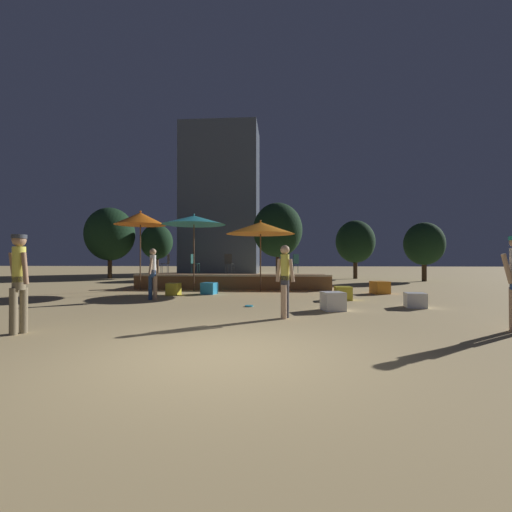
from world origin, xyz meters
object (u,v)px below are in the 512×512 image
(cube_seat_4, at_px, (343,293))
(person_2, at_px, (19,277))
(cube_seat_3, at_px, (209,288))
(person_3, at_px, (153,272))
(background_tree_3, at_px, (110,234))
(background_tree_4, at_px, (424,244))
(cube_seat_2, at_px, (333,301))
(bistro_chair_3, at_px, (194,262))
(cube_seat_5, at_px, (415,300))
(patio_umbrella_1, at_px, (140,219))
(person_0, at_px, (285,279))
(patio_umbrella_0, at_px, (261,228))
(background_tree_1, at_px, (278,230))
(cube_seat_1, at_px, (380,288))
(bistro_chair_2, at_px, (167,262))
(frisbee_disc, at_px, (249,306))
(bistro_chair_1, at_px, (229,262))
(background_tree_0, at_px, (157,242))
(bistro_chair_0, at_px, (295,262))
(background_tree_2, at_px, (355,242))
(patio_umbrella_2, at_px, (194,220))
(cube_seat_0, at_px, (173,289))

(cube_seat_4, height_order, person_2, person_2)
(cube_seat_3, distance_m, person_3, 2.51)
(background_tree_3, xyz_separation_m, background_tree_4, (20.27, -1.59, -0.80))
(cube_seat_2, relative_size, bistro_chair_3, 0.70)
(cube_seat_5, xyz_separation_m, bistro_chair_3, (-7.77, 6.27, 1.01))
(patio_umbrella_1, height_order, cube_seat_2, patio_umbrella_1)
(cube_seat_2, distance_m, person_0, 1.89)
(patio_umbrella_0, xyz_separation_m, background_tree_4, (9.41, 7.00, -0.37))
(patio_umbrella_1, xyz_separation_m, background_tree_1, (5.75, 11.57, 0.48))
(cube_seat_1, xyz_separation_m, background_tree_4, (4.81, 7.75, 2.00))
(cube_seat_5, bearing_deg, person_0, -151.07)
(bistro_chair_2, xyz_separation_m, frisbee_disc, (4.51, -6.41, -1.19))
(cube_seat_5, distance_m, bistro_chair_1, 8.29)
(patio_umbrella_1, relative_size, cube_seat_5, 5.89)
(bistro_chair_1, distance_m, background_tree_0, 10.45)
(bistro_chair_0, height_order, background_tree_3, background_tree_3)
(cube_seat_4, height_order, bistro_chair_1, bistro_chair_1)
(background_tree_2, bearing_deg, background_tree_4, -35.93)
(bistro_chair_0, distance_m, bistro_chair_2, 6.09)
(patio_umbrella_2, relative_size, cube_seat_3, 5.34)
(patio_umbrella_0, xyz_separation_m, bistro_chair_3, (-3.28, 1.79, -1.40))
(cube_seat_5, xyz_separation_m, bistro_chair_0, (-2.98, 6.68, 1.01))
(patio_umbrella_2, distance_m, bistro_chair_2, 3.14)
(person_3, height_order, background_tree_4, background_tree_4)
(patio_umbrella_2, distance_m, background_tree_3, 11.87)
(patio_umbrella_2, bearing_deg, patio_umbrella_0, 2.14)
(cube_seat_4, bearing_deg, bistro_chair_3, 142.67)
(patio_umbrella_2, xyz_separation_m, bistro_chair_1, (1.27, 1.27, -1.74))
(patio_umbrella_2, distance_m, person_3, 3.80)
(cube_seat_3, height_order, person_3, person_3)
(bistro_chair_0, relative_size, background_tree_2, 0.23)
(cube_seat_0, distance_m, bistro_chair_0, 6.19)
(bistro_chair_3, xyz_separation_m, frisbee_disc, (3.22, -6.42, -1.19))
(background_tree_4, bearing_deg, bistro_chair_3, -157.69)
(patio_umbrella_2, height_order, cube_seat_4, patio_umbrella_2)
(frisbee_disc, xyz_separation_m, background_tree_4, (9.47, 11.62, 2.22))
(cube_seat_2, relative_size, bistro_chair_1, 0.70)
(cube_seat_3, bearing_deg, background_tree_4, 36.37)
(bistro_chair_0, bearing_deg, background_tree_0, -80.36)
(bistro_chair_0, bearing_deg, cube_seat_1, 93.41)
(bistro_chair_3, height_order, background_tree_4, background_tree_4)
(cube_seat_4, distance_m, background_tree_1, 15.02)
(patio_umbrella_1, relative_size, frisbee_disc, 14.78)
(cube_seat_1, height_order, bistro_chair_1, bistro_chair_1)
(cube_seat_1, bearing_deg, cube_seat_0, -172.15)
(background_tree_1, distance_m, background_tree_4, 10.01)
(frisbee_disc, bearing_deg, patio_umbrella_0, 89.32)
(cube_seat_0, bearing_deg, bistro_chair_1, 61.88)
(bistro_chair_0, distance_m, frisbee_disc, 7.11)
(patio_umbrella_1, xyz_separation_m, background_tree_2, (11.04, 9.50, -0.53))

